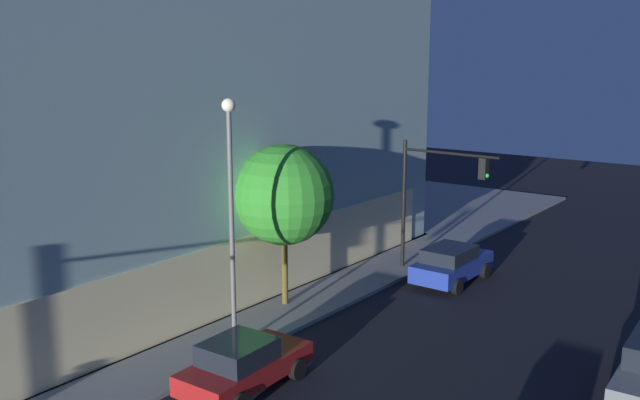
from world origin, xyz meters
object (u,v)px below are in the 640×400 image
object	(u,v)px
street_lamp_sidewalk	(231,196)
sidewalk_tree	(284,195)
car_blue	(451,264)
traffic_light_far_corner	(433,186)
car_red	(243,364)

from	to	relation	value
street_lamp_sidewalk	sidewalk_tree	size ratio (longest dim) A/B	1.31
street_lamp_sidewalk	car_blue	world-z (taller)	street_lamp_sidewalk
sidewalk_tree	car_blue	distance (m)	8.62
traffic_light_far_corner	street_lamp_sidewalk	distance (m)	11.59
sidewalk_tree	car_red	xyz separation A→B (m)	(-6.09, -3.49, -3.74)
sidewalk_tree	street_lamp_sidewalk	bearing A→B (deg)	-162.09
street_lamp_sidewalk	car_red	bearing A→B (deg)	-130.40
car_blue	sidewalk_tree	bearing A→B (deg)	150.04
traffic_light_far_corner	street_lamp_sidewalk	size ratio (longest dim) A/B	0.71
car_red	car_blue	xyz separation A→B (m)	(12.85, -0.40, 0.06)
car_blue	street_lamp_sidewalk	bearing A→B (deg)	167.26
street_lamp_sidewalk	sidewalk_tree	distance (m)	4.60
car_red	street_lamp_sidewalk	bearing A→B (deg)	49.60
car_red	car_blue	bearing A→B (deg)	-1.79
sidewalk_tree	car_blue	bearing A→B (deg)	-29.96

